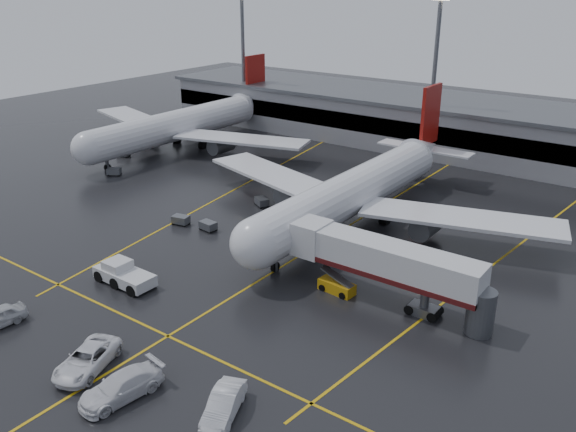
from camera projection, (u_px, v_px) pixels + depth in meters
The scene contains 21 objects.
ground at pixel (313, 248), 67.39m from camera, with size 220.00×220.00×0.00m, color black.
apron_line_centre at pixel (313, 248), 67.38m from camera, with size 0.25×90.00×0.02m, color gold.
apron_line_stop at pixel (168, 336), 50.88m from camera, with size 60.00×0.25×0.02m, color gold.
apron_line_left at pixel (236, 189), 85.81m from camera, with size 0.25×70.00×0.02m, color gold.
apron_line_right at pixel (503, 257), 65.04m from camera, with size 0.25×70.00×0.02m, color gold.
terminal at pixel (471, 128), 101.72m from camera, with size 122.00×19.00×8.60m.
light_mast_left at pixel (243, 51), 118.08m from camera, with size 3.00×1.20×25.45m.
light_mast_mid at pixel (435, 68), 96.22m from camera, with size 3.00×1.20×25.45m.
main_airliner at pixel (358, 189), 73.09m from camera, with size 48.80×45.60×14.10m.
second_airliner at pixel (183, 124), 105.04m from camera, with size 48.80×45.60×14.10m.
jet_bridge at pixel (385, 263), 54.93m from camera, with size 19.90×3.40×6.05m.
pushback_tractor at pixel (123, 275), 59.27m from camera, with size 6.64×2.89×2.36m.
belt_loader at pixel (337, 287), 57.81m from camera, with size 3.71×1.95×2.28m.
service_van_a at pixel (87, 359), 46.35m from camera, with size 2.90×6.29×1.75m, color white.
service_van_b at pixel (121, 386), 43.23m from camera, with size 2.58×6.34×1.84m, color silver.
service_van_c at pixel (224, 404), 41.53m from camera, with size 1.83×5.26×1.73m, color silver.
baggage_cart_a at pixel (208, 225), 71.74m from camera, with size 2.12×1.49×1.12m.
baggage_cart_b at pixel (181, 220), 73.46m from camera, with size 2.22×1.68×1.12m.
baggage_cart_c at pixel (262, 201), 79.35m from camera, with size 2.38×2.09×1.12m.
baggage_cart_d at pixel (123, 153), 100.90m from camera, with size 2.29×1.82×1.12m.
baggage_cart_e at pixel (114, 171), 91.48m from camera, with size 2.38×2.21×1.12m.
Camera 1 is at (33.79, -51.11, 28.41)m, focal length 37.56 mm.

